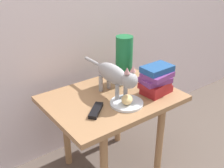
{
  "coord_description": "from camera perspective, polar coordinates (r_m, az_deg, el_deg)",
  "views": [
    {
      "loc": [
        -0.87,
        -1.16,
        1.33
      ],
      "look_at": [
        0.0,
        0.0,
        0.62
      ],
      "focal_mm": 45.06,
      "sensor_mm": 36.0,
      "label": 1
    }
  ],
  "objects": [
    {
      "name": "side_table",
      "position": [
        1.69,
        0.0,
        -4.82
      ],
      "size": [
        0.76,
        0.56,
        0.54
      ],
      "color": "#9E724C",
      "rests_on": "ground"
    },
    {
      "name": "book_stack",
      "position": [
        1.67,
        8.97,
        0.8
      ],
      "size": [
        0.2,
        0.15,
        0.17
      ],
      "color": "maroon",
      "rests_on": "side_table"
    },
    {
      "name": "plate",
      "position": [
        1.57,
        2.98,
        -3.91
      ],
      "size": [
        0.19,
        0.19,
        0.01
      ],
      "primitive_type": "cylinder",
      "color": "silver",
      "rests_on": "side_table"
    },
    {
      "name": "cat",
      "position": [
        1.59,
        0.72,
        1.75
      ],
      "size": [
        0.09,
        0.48,
        0.23
      ],
      "color": "#99999E",
      "rests_on": "side_table"
    },
    {
      "name": "green_vase",
      "position": [
        1.77,
        2.46,
        4.97
      ],
      "size": [
        0.11,
        0.11,
        0.3
      ],
      "primitive_type": "cylinder",
      "color": "#196B38",
      "rests_on": "side_table"
    },
    {
      "name": "bread_roll",
      "position": [
        1.54,
        3.02,
        -3.21
      ],
      "size": [
        0.1,
        0.1,
        0.05
      ],
      "primitive_type": "ellipsoid",
      "rotation": [
        0.0,
        0.0,
        0.7
      ],
      "color": "#E0BC7A",
      "rests_on": "plate"
    },
    {
      "name": "ground_plane",
      "position": [
        1.97,
        0.0,
        -16.39
      ],
      "size": [
        6.0,
        6.0,
        0.0
      ],
      "primitive_type": "plane",
      "color": "brown"
    },
    {
      "name": "tv_remote",
      "position": [
        1.5,
        -3.27,
        -5.36
      ],
      "size": [
        0.14,
        0.13,
        0.02
      ],
      "primitive_type": "cube",
      "rotation": [
        0.0,
        0.0,
        0.72
      ],
      "color": "black",
      "rests_on": "side_table"
    }
  ]
}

